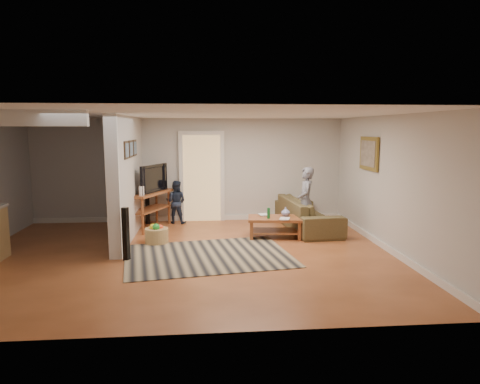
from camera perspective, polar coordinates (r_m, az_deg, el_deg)
name	(u,v)px	position (r m, az deg, el deg)	size (l,w,h in m)	color
ground	(186,255)	(7.81, -7.27, -8.38)	(7.50, 7.50, 0.00)	brown
room_shell	(126,173)	(8.06, -14.93, 2.51)	(7.54, 6.02, 2.52)	beige
area_rug	(208,256)	(7.74, -4.29, -8.44)	(2.89, 2.11, 0.01)	black
sofa	(307,228)	(9.89, 8.93, -4.83)	(2.35, 0.92, 0.69)	#474023
coffee_table	(276,222)	(8.95, 4.77, -3.94)	(1.17, 0.76, 0.65)	brown
tv_console	(150,195)	(9.85, -11.92, -0.43)	(1.00, 1.42, 1.15)	brown
speaker_left	(126,234)	(7.61, -14.98, -5.44)	(0.09, 0.09, 0.93)	black
speaker_right	(147,203)	(10.41, -12.24, -1.50)	(0.10, 0.10, 0.98)	black
toy_basket	(157,235)	(8.66, -11.05, -5.62)	(0.46, 0.46, 0.41)	olive
child	(305,235)	(9.32, 8.66, -5.63)	(0.53, 0.35, 1.45)	slate
toddler	(176,223)	(10.44, -8.47, -4.12)	(0.50, 0.39, 1.03)	#1C263B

